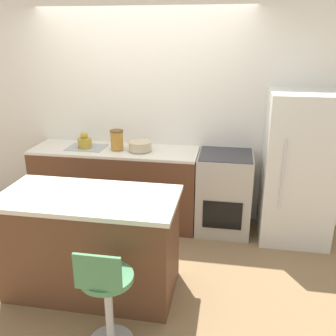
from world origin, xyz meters
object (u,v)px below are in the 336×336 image
at_px(oven_range, 224,193).
at_px(refrigerator, 298,168).
at_px(stool_chair, 107,298).
at_px(kettle, 85,141).
at_px(mixing_bowl, 140,146).

height_order(oven_range, refrigerator, refrigerator).
bearing_deg(stool_chair, refrigerator, 51.30).
bearing_deg(refrigerator, oven_range, 177.39).
height_order(oven_range, stool_chair, oven_range).
xyz_separation_m(stool_chair, kettle, (-0.90, 1.95, 0.57)).
relative_size(oven_range, refrigerator, 0.56).
bearing_deg(stool_chair, kettle, 114.73).
xyz_separation_m(oven_range, stool_chair, (-0.76, -1.96, -0.03)).
relative_size(refrigerator, stool_chair, 1.88).
bearing_deg(refrigerator, stool_chair, -128.70).
relative_size(refrigerator, kettle, 8.68).
xyz_separation_m(refrigerator, kettle, (-2.44, 0.02, 0.18)).
bearing_deg(kettle, stool_chair, -65.27).
distance_m(oven_range, refrigerator, 0.86).
bearing_deg(mixing_bowl, stool_chair, -83.45).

